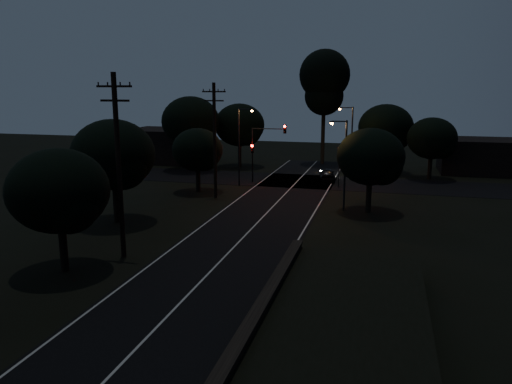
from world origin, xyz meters
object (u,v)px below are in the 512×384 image
Objects in this scene: signal_left at (252,156)px; signal_mast at (268,143)px; car at (327,174)px; utility_pole_far at (215,139)px; signal_right at (339,159)px; utility_pole_mid at (119,164)px; streetlight_b at (350,138)px; streetlight_c at (343,159)px; tall_pine at (324,82)px; streetlight_a at (241,141)px.

signal_mast reaches higher than signal_left.
utility_pole_far is at bearing 41.04° from car.
utility_pole_far is 13.53m from signal_right.
utility_pole_mid reaches higher than streetlight_b.
streetlight_c is at bearing -43.76° from signal_left.
tall_pine reaches higher than utility_pole_far.
signal_right is 1.01× the size of car.
tall_pine reaches higher than streetlight_a.
car is at bearing 116.08° from signal_right.
streetlight_b is 4.62m from car.
utility_pole_far is (0.00, 17.00, -0.25)m from utility_pole_mid.
signal_mast is (-7.51, 0.00, 1.50)m from signal_right.
utility_pole_far reaches higher than streetlight_a.
utility_pole_mid reaches higher than signal_right.
utility_pole_mid is 1.47× the size of streetlight_c.
utility_pole_mid reaches higher than streetlight_a.
tall_pine is 3.62× the size of signal_right.
tall_pine reaches higher than car.
utility_pole_far is 0.71× the size of tall_pine.
signal_left is (-5.60, -15.01, -7.86)m from tall_pine.
streetlight_c reaches higher than car.
streetlight_a is 1.00× the size of streetlight_b.
streetlight_a is at bearing 83.41° from utility_pole_far.
streetlight_b is at bearing 46.70° from utility_pole_far.
streetlight_b reaches higher than signal_left.
utility_pole_mid is at bearing -112.99° from signal_right.
tall_pine is (7.00, 23.00, 5.21)m from utility_pole_far.
tall_pine is 3.62× the size of signal_left.
tall_pine is 1.98× the size of streetlight_c.
utility_pole_mid is 27.30m from signal_right.
utility_pole_far is at bearing -99.94° from signal_left.
signal_right is 10.18m from streetlight_c.
tall_pine is 13.28m from streetlight_b.
streetlight_c is at bearing -79.07° from tall_pine.
tall_pine is 2.37× the size of signal_mast.
signal_left is 14.52m from streetlight_c.
tall_pine is 17.85m from signal_left.
utility_pole_far is 15.14m from car.
signal_mast is at bearing 17.96° from car.
tall_pine is at bearing 80.07° from utility_pole_mid.
signal_right is at bearing -0.03° from signal_mast.
streetlight_a is (-2.39, -1.99, 0.30)m from signal_mast.
streetlight_a reaches higher than signal_right.
car is (-2.25, -0.86, -3.95)m from streetlight_b.
utility_pole_mid is 19.15m from streetlight_c.
streetlight_a is at bearing -140.23° from signal_mast.
streetlight_c is (11.83, -2.00, -1.13)m from utility_pole_far.
signal_left is (1.40, 7.99, -2.65)m from utility_pole_far.
car is (8.36, 5.14, -3.95)m from streetlight_a.
signal_mast is 3.13m from streetlight_a.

